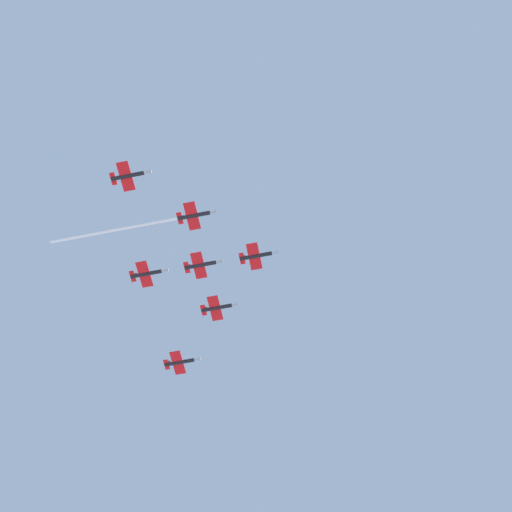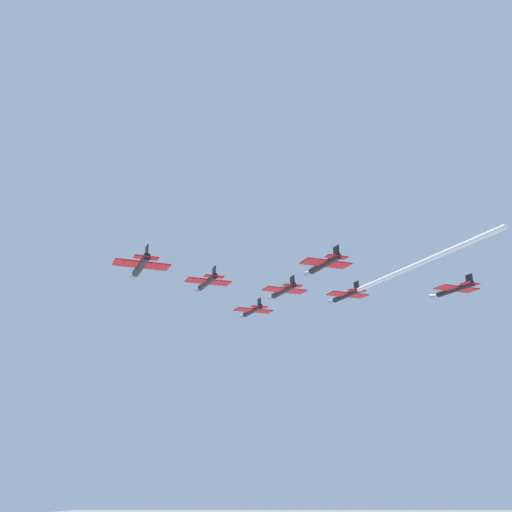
# 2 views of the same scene
# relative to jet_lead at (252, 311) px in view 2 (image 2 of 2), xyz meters

# --- Properties ---
(jet_lead) EXTENTS (11.37, 8.60, 2.36)m
(jet_lead) POSITION_rel_jet_lead_xyz_m (0.00, 0.00, 0.00)
(jet_lead) COLOR black
(jet_port_inner) EXTENTS (11.37, 8.60, 2.36)m
(jet_port_inner) POSITION_rel_jet_lead_xyz_m (10.05, -17.81, 1.17)
(jet_port_inner) COLOR black
(jet_starboard_inner) EXTENTS (45.96, 15.52, 2.36)m
(jet_starboard_inner) POSITION_rel_jet_lead_xyz_m (29.56, 6.77, 1.42)
(jet_starboard_inner) COLOR black
(jet_port_outer) EXTENTS (11.37, 8.60, 2.36)m
(jet_port_outer) POSITION_rel_jet_lead_xyz_m (15.32, -4.27, 0.63)
(jet_port_outer) COLOR black
(jet_starboard_outer) EXTENTS (11.37, 8.60, 2.36)m
(jet_starboard_outer) POSITION_rel_jet_lead_xyz_m (20.09, -35.62, -1.43)
(jet_starboard_outer) COLOR black
(jet_center_rear) EXTENTS (11.37, 8.60, 2.36)m
(jet_center_rear) POSITION_rel_jet_lead_xyz_m (35.62, 20.09, 0.58)
(jet_center_rear) COLOR black
(jet_port_trail) EXTENTS (11.37, 8.60, 2.36)m
(jet_port_trail) POSITION_rel_jet_lead_xyz_m (30.64, -8.54, 1.30)
(jet_port_trail) COLOR black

